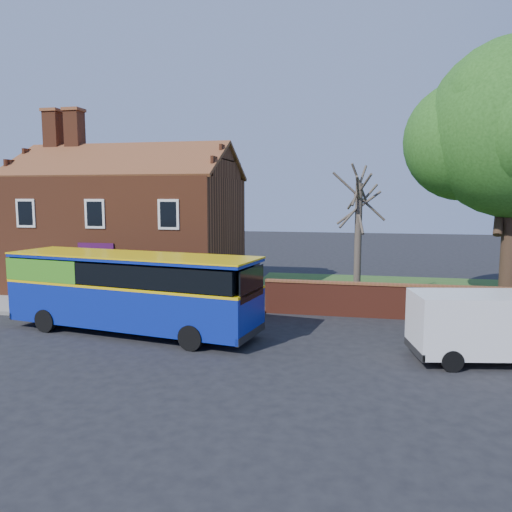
# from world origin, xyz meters

# --- Properties ---
(ground) EXTENTS (120.00, 120.00, 0.00)m
(ground) POSITION_xyz_m (0.00, 0.00, 0.00)
(ground) COLOR black
(ground) RESTS_ON ground
(pavement) EXTENTS (18.00, 3.50, 0.12)m
(pavement) POSITION_xyz_m (-7.00, 5.75, 0.06)
(pavement) COLOR gray
(pavement) RESTS_ON ground
(kerb) EXTENTS (18.00, 0.15, 0.14)m
(kerb) POSITION_xyz_m (-7.00, 4.00, 0.07)
(kerb) COLOR slate
(kerb) RESTS_ON ground
(grass_strip) EXTENTS (26.00, 12.00, 0.04)m
(grass_strip) POSITION_xyz_m (13.00, 13.00, 0.02)
(grass_strip) COLOR #426B28
(grass_strip) RESTS_ON ground
(shop_building) EXTENTS (12.30, 8.13, 10.50)m
(shop_building) POSITION_xyz_m (-7.02, 11.50, 3.41)
(shop_building) COLOR brown
(shop_building) RESTS_ON ground
(bus) EXTENTS (10.79, 4.38, 3.20)m
(bus) POSITION_xyz_m (-2.95, 2.49, 1.81)
(bus) COLOR #0D2297
(bus) RESTS_ON ground
(van_near) EXTENTS (5.55, 3.02, 2.31)m
(van_near) POSITION_xyz_m (10.75, 1.56, 1.29)
(van_near) COLOR white
(van_near) RESTS_ON ground
(bare_tree) EXTENTS (2.51, 2.99, 6.70)m
(bare_tree) POSITION_xyz_m (6.23, 9.32, 3.44)
(bare_tree) COLOR #4C4238
(bare_tree) RESTS_ON ground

